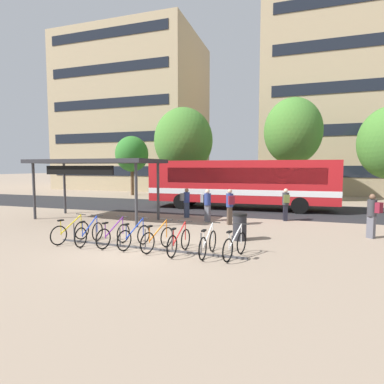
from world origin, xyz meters
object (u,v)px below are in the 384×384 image
parked_bicycle_purple_2 (114,235)px  street_tree_1 (293,131)px  city_bus (239,182)px  commuter_maroon_pack_4 (373,213)px  trash_bin (240,227)px  commuter_maroon_pack_0 (230,204)px  parked_bicycle_white_6 (208,244)px  parked_bicycle_white_7 (235,245)px  transit_shelter (95,163)px  commuter_grey_pack_1 (186,201)px  commuter_grey_pack_2 (207,203)px  parked_bicycle_blue_1 (89,234)px  parked_bicycle_yellow_0 (71,232)px  parked_bicycle_blue_3 (134,237)px  parked_bicycle_red_5 (179,242)px  parked_bicycle_orange_4 (158,239)px  street_tree_3 (132,154)px  street_tree_2 (183,141)px  commuter_olive_pack_3 (286,202)px

parked_bicycle_purple_2 → street_tree_1: 19.24m
city_bus → commuter_maroon_pack_4: (6.36, -6.90, -0.77)m
parked_bicycle_purple_2 → trash_bin: (4.12, 2.22, 0.13)m
commuter_maroon_pack_0 → commuter_maroon_pack_4: bearing=-129.2°
parked_bicycle_white_6 → parked_bicycle_white_7: size_ratio=1.02×
parked_bicycle_white_6 → transit_shelter: 9.14m
commuter_grey_pack_1 → commuter_grey_pack_2: 1.63m
parked_bicycle_blue_1 → transit_shelter: transit_shelter is taller
parked_bicycle_yellow_0 → transit_shelter: bearing=37.0°
commuter_grey_pack_2 → trash_bin: size_ratio=1.61×
trash_bin → city_bus: bearing=99.5°
parked_bicycle_blue_3 → commuter_grey_pack_1: bearing=15.0°
parked_bicycle_purple_2 → parked_bicycle_red_5: (2.55, -0.21, 0.00)m
parked_bicycle_blue_3 → street_tree_1: (5.15, 17.50, 5.30)m
parked_bicycle_blue_1 → parked_bicycle_white_6: same height
parked_bicycle_white_7 → parked_bicycle_purple_2: bearing=102.4°
parked_bicycle_orange_4 → parked_bicycle_purple_2: bearing=102.8°
city_bus → commuter_grey_pack_1: bearing=62.2°
parked_bicycle_red_5 → commuter_grey_pack_1: 7.13m
parked_bicycle_purple_2 → street_tree_3: size_ratio=0.29×
city_bus → street_tree_2: size_ratio=1.52×
parked_bicycle_yellow_0 → commuter_maroon_pack_4: size_ratio=0.97×
parked_bicycle_blue_3 → trash_bin: bearing=-44.3°
parked_bicycle_orange_4 → parked_bicycle_white_7: (2.62, -0.05, 0.00)m
commuter_grey_pack_1 → trash_bin: (3.67, -4.36, -0.41)m
parked_bicycle_yellow_0 → parked_bicycle_purple_2: size_ratio=0.99×
parked_bicycle_white_6 → commuter_grey_pack_2: size_ratio=1.04×
parked_bicycle_blue_1 → commuter_maroon_pack_0: commuter_maroon_pack_0 is taller
parked_bicycle_blue_1 → parked_bicycle_blue_3: size_ratio=1.02×
street_tree_1 → parked_bicycle_white_6: bearing=-98.0°
parked_bicycle_orange_4 → transit_shelter: transit_shelter is taller
parked_bicycle_blue_1 → parked_bicycle_white_6: size_ratio=1.00×
parked_bicycle_red_5 → transit_shelter: bearing=59.0°
parked_bicycle_blue_3 → parked_bicycle_red_5: same height
parked_bicycle_orange_4 → parked_bicycle_white_7: 2.62m
parked_bicycle_blue_3 → parked_bicycle_purple_2: bearing=102.3°
commuter_maroon_pack_4 → trash_bin: bearing=60.9°
parked_bicycle_red_5 → commuter_olive_pack_3: 8.03m
parked_bicycle_purple_2 → commuter_maroon_pack_4: (9.00, 4.12, 0.62)m
parked_bicycle_yellow_0 → parked_bicycle_red_5: same height
commuter_olive_pack_3 → commuter_maroon_pack_4: (3.30, -3.04, 0.04)m
street_tree_2 → commuter_olive_pack_3: bearing=-46.2°
parked_bicycle_blue_1 → parked_bicycle_white_6: bearing=-93.3°
commuter_olive_pack_3 → commuter_maroon_pack_4: bearing=-144.3°
transit_shelter → commuter_olive_pack_3: size_ratio=4.29×
commuter_grey_pack_1 → street_tree_2: size_ratio=0.20×
parked_bicycle_orange_4 → commuter_grey_pack_1: commuter_grey_pack_1 is taller
parked_bicycle_purple_2 → transit_shelter: bearing=51.4°
transit_shelter → parked_bicycle_red_5: bearing=-33.1°
parked_bicycle_red_5 → commuter_grey_pack_1: bearing=22.3°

